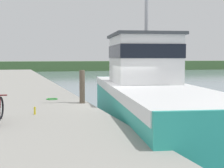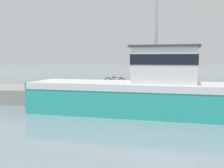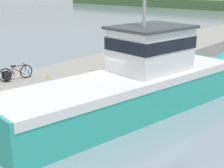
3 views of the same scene
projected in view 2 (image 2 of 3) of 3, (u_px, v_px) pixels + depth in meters
ground_plane at (153, 110)px, 16.94m from camera, size 320.00×320.00×0.00m
dock_pier at (151, 95)px, 20.10m from camera, size 4.62×80.00×0.99m
fishing_boat_main at (150, 90)px, 15.57m from camera, size 5.01×14.72×11.03m
bicycle_touring at (113, 82)px, 21.52m from camera, size 0.64×1.77×0.75m
mooring_post at (162, 82)px, 17.93m from camera, size 0.22×0.22×1.34m
hose_coil at (185, 90)px, 18.85m from camera, size 0.51×0.51×0.04m
water_bottle_by_bike at (128, 86)px, 20.24m from camera, size 0.06×0.06×0.25m
water_bottle_on_curb at (130, 85)px, 21.86m from camera, size 0.07×0.07×0.20m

